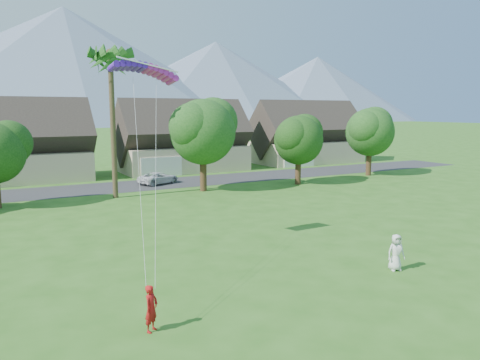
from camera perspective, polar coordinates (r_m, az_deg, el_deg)
ground at (r=17.68m, az=16.49°, el=-16.59°), size 500.00×500.00×0.00m
street at (r=47.17m, az=-14.16°, el=-0.79°), size 90.00×7.00×0.01m
kite_flyer at (r=16.54m, az=-10.77°, el=-15.13°), size 0.70×0.67×1.61m
watcher at (r=23.14m, az=18.48°, el=-8.37°), size 0.96×0.76×1.72m
parked_car at (r=48.13m, az=-9.90°, el=0.25°), size 4.82×3.57×1.22m
mountain_ridge at (r=272.88m, az=-24.63°, el=12.28°), size 540.00×240.00×70.00m
houses_row at (r=55.59m, az=-16.16°, el=4.07°), size 72.75×8.19×8.86m
tree_row at (r=40.49m, az=-13.79°, el=4.69°), size 62.27×6.67×8.45m
fan_palm at (r=41.01m, az=-15.55°, el=14.35°), size 3.00×3.00×13.80m
parafoil_kite at (r=24.39m, az=-11.57°, el=13.22°), size 3.34×1.06×0.50m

